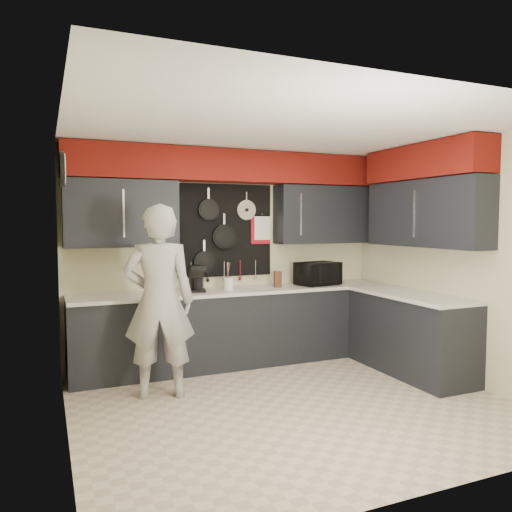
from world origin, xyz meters
name	(u,v)px	position (x,y,z in m)	size (l,w,h in m)	color
ground	(292,404)	(0.00, 0.00, 0.00)	(4.00, 4.00, 0.00)	#C4B598
back_wall_assembly	(233,199)	(0.01, 1.60, 2.01)	(4.00, 0.36, 2.60)	beige
right_wall_assembly	(429,203)	(1.85, 0.26, 1.94)	(0.36, 3.50, 2.60)	beige
left_wall_assembly	(65,273)	(-1.99, 0.02, 1.33)	(0.05, 3.50, 2.60)	beige
base_cabinets	(285,329)	(0.49, 1.13, 0.46)	(3.95, 2.20, 0.92)	black
microwave	(318,274)	(1.09, 1.41, 1.07)	(0.53, 0.36, 0.29)	black
knife_block	(278,279)	(0.52, 1.41, 1.02)	(0.09, 0.09, 0.20)	#341710
utensil_crock	(228,284)	(-0.12, 1.42, 1.00)	(0.12, 0.12, 0.15)	white
coffee_maker	(197,278)	(-0.50, 1.44, 1.08)	(0.21, 0.24, 0.31)	black
person	(159,301)	(-1.11, 0.70, 0.95)	(0.70, 0.46, 1.91)	#989896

